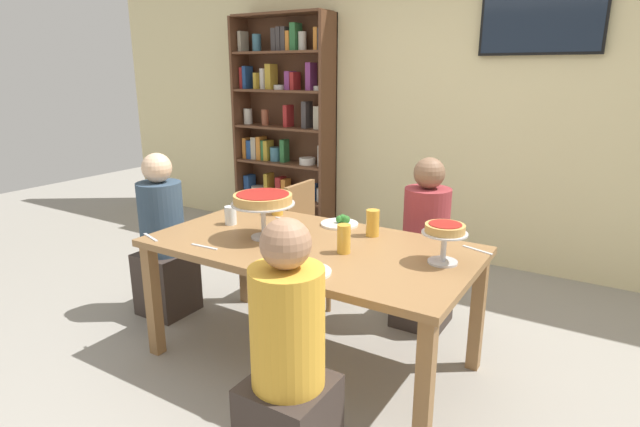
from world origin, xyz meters
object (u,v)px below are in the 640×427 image
at_px(salad_plate_near_diner, 306,269).
at_px(bookshelf, 284,124).
at_px(cutlery_knife_near, 477,250).
at_px(cutlery_fork_far, 287,219).
at_px(salad_plate_far_diner, 341,222).
at_px(beer_glass_amber_tall, 373,223).
at_px(diner_far_right, 424,256).
at_px(cutlery_fork_near, 151,237).
at_px(beer_glass_amber_spare, 277,205).
at_px(television, 542,17).
at_px(diner_head_west, 164,247).
at_px(deep_dish_pizza_stand, 263,201).
at_px(beer_glass_amber_short, 344,239).
at_px(personal_pizza_stand, 445,234).
at_px(dining_table, 311,257).
at_px(chair_far_left, 313,235).
at_px(water_glass_clear_near, 231,215).
at_px(cutlery_spare_fork, 235,210).
at_px(diner_near_right, 288,374).
at_px(cutlery_knife_far, 204,247).

bearing_deg(salad_plate_near_diner, bookshelf, 127.34).
xyz_separation_m(cutlery_knife_near, cutlery_fork_far, (-1.21, -0.06, 0.00)).
xyz_separation_m(salad_plate_far_diner, beer_glass_amber_tall, (0.26, -0.09, 0.06)).
height_order(diner_far_right, cutlery_fork_far, diner_far_right).
relative_size(salad_plate_near_diner, cutlery_fork_near, 1.30).
bearing_deg(salad_plate_far_diner, beer_glass_amber_spare, -178.43).
relative_size(television, diner_head_west, 0.79).
xyz_separation_m(deep_dish_pizza_stand, beer_glass_amber_short, (0.51, 0.02, -0.14)).
bearing_deg(beer_glass_amber_spare, beer_glass_amber_short, -29.27).
height_order(diner_far_right, diner_head_west, same).
distance_m(television, salad_plate_far_diner, 2.29).
xyz_separation_m(bookshelf, personal_pizza_stand, (2.33, -1.91, -0.25)).
relative_size(dining_table, diner_far_right, 1.58).
xyz_separation_m(beer_glass_amber_short, cutlery_fork_near, (-1.08, -0.37, -0.08)).
xyz_separation_m(chair_far_left, cutlery_fork_near, (-0.37, -1.18, 0.26)).
xyz_separation_m(salad_plate_near_diner, salad_plate_far_diner, (-0.24, 0.76, -0.00)).
relative_size(salad_plate_far_diner, water_glass_clear_near, 2.04).
bearing_deg(diner_head_west, cutlery_spare_fork, 38.91).
distance_m(beer_glass_amber_short, beer_glass_amber_spare, 0.85).
height_order(salad_plate_far_diner, cutlery_fork_far, salad_plate_far_diner).
bearing_deg(diner_head_west, salad_plate_far_diner, 18.20).
bearing_deg(salad_plate_far_diner, diner_near_right, -70.23).
bearing_deg(bookshelf, diner_far_right, -31.54).
relative_size(diner_head_west, salad_plate_near_diner, 4.92).
bearing_deg(beer_glass_amber_tall, personal_pizza_stand, -22.84).
bearing_deg(water_glass_clear_near, dining_table, -4.03).
height_order(diner_far_right, deep_dish_pizza_stand, diner_far_right).
relative_size(personal_pizza_stand, cutlery_knife_far, 1.27).
bearing_deg(diner_head_west, water_glass_clear_near, 4.28).
distance_m(bookshelf, cutlery_fork_near, 2.56).
distance_m(dining_table, cutlery_fork_far, 0.50).
height_order(dining_table, water_glass_clear_near, water_glass_clear_near).
bearing_deg(cutlery_spare_fork, chair_far_left, -124.97).
xyz_separation_m(diner_far_right, cutlery_fork_near, (-1.24, -1.19, 0.25)).
bearing_deg(cutlery_fork_far, diner_head_west, 19.40).
bearing_deg(cutlery_knife_near, beer_glass_amber_tall, 25.69).
bearing_deg(salad_plate_far_diner, chair_far_left, 139.82).
bearing_deg(cutlery_knife_near, diner_far_right, -24.24).
xyz_separation_m(salad_plate_near_diner, cutlery_fork_near, (-1.06, -0.03, -0.02)).
relative_size(bookshelf, salad_plate_far_diner, 9.38).
bearing_deg(cutlery_spare_fork, salad_plate_far_diner, -172.20).
relative_size(cutlery_fork_near, cutlery_spare_fork, 1.00).
xyz_separation_m(dining_table, salad_plate_near_diner, (0.21, -0.37, 0.10)).
distance_m(dining_table, chair_far_left, 0.93).
distance_m(beer_glass_amber_tall, cutlery_knife_near, 0.60).
bearing_deg(cutlery_knife_far, cutlery_fork_far, 80.08).
bearing_deg(deep_dish_pizza_stand, cutlery_fork_near, -148.70).
xyz_separation_m(television, salad_plate_far_diner, (-0.77, -1.72, -1.31)).
xyz_separation_m(cutlery_fork_near, cutlery_spare_fork, (0.02, 0.72, 0.00)).
bearing_deg(dining_table, chair_far_left, 121.80).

